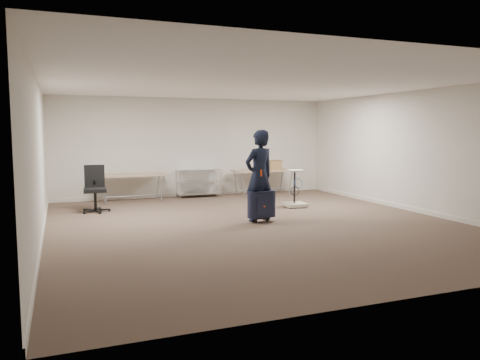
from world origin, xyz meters
name	(u,v)px	position (x,y,z in m)	size (l,w,h in m)	color
ground	(256,224)	(0.00, 0.00, 0.00)	(9.00, 9.00, 0.00)	#47392B
room_shell	(233,211)	(0.00, 1.38, 0.05)	(8.00, 9.00, 9.00)	silver
folding_table_left	(132,176)	(-1.90, 3.95, 0.68)	(1.80, 0.75, 0.73)	#94785A
folding_table_right	(263,172)	(1.90, 3.95, 0.68)	(1.80, 0.75, 0.73)	#94785A
wire_shelf	(199,182)	(0.00, 4.20, 0.44)	(1.22, 0.47, 0.80)	silver
person	(259,176)	(0.19, 0.30, 0.95)	(0.69, 0.45, 1.90)	black
suitcase	(261,204)	(0.17, 0.15, 0.37)	(0.41, 0.25, 1.09)	#162032
office_chair	(95,198)	(-2.93, 2.67, 0.33)	(0.66, 0.66, 1.08)	black
equipment_cart	(295,197)	(1.73, 1.62, 0.24)	(0.54, 0.54, 0.92)	beige
cardboard_box	(274,165)	(2.21, 3.87, 0.87)	(0.38, 0.29, 0.29)	olive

